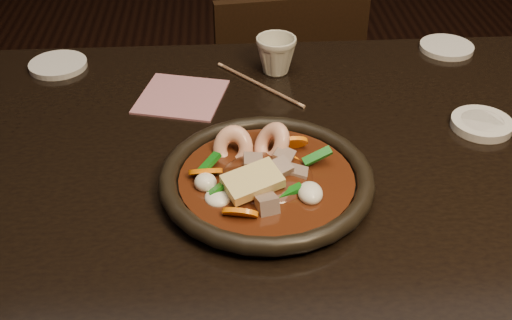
{
  "coord_description": "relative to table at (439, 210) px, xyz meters",
  "views": [
    {
      "loc": [
        -0.33,
        -0.75,
        1.33
      ],
      "look_at": [
        -0.29,
        -0.02,
        0.8
      ],
      "focal_mm": 45.0,
      "sensor_mm": 36.0,
      "label": 1
    }
  ],
  "objects": [
    {
      "name": "saucer_right",
      "position": [
        0.12,
        0.4,
        0.08
      ],
      "size": [
        0.11,
        0.11,
        0.01
      ],
      "primitive_type": "cylinder",
      "color": "silver",
      "rests_on": "table"
    },
    {
      "name": "chopsticks",
      "position": [
        -0.26,
        0.27,
        0.08
      ],
      "size": [
        0.15,
        0.17,
        0.01
      ],
      "rotation": [
        0.0,
        0.0,
        0.71
      ],
      "color": "tan",
      "rests_on": "table"
    },
    {
      "name": "stirfry",
      "position": [
        -0.28,
        -0.02,
        0.1
      ],
      "size": [
        0.21,
        0.2,
        0.07
      ],
      "color": "#3A180A",
      "rests_on": "plate"
    },
    {
      "name": "napkin",
      "position": [
        -0.4,
        0.24,
        0.08
      ],
      "size": [
        0.17,
        0.17,
        0.0
      ],
      "primitive_type": "cube",
      "rotation": [
        0.0,
        0.0,
        -0.26
      ],
      "color": "#A96874",
      "rests_on": "table"
    },
    {
      "name": "saucer_left",
      "position": [
        -0.64,
        0.37,
        0.08
      ],
      "size": [
        0.11,
        0.11,
        0.01
      ],
      "primitive_type": "cylinder",
      "color": "silver",
      "rests_on": "table"
    },
    {
      "name": "chair",
      "position": [
        -0.18,
        0.7,
        -0.25
      ],
      "size": [
        0.41,
        0.41,
        0.79
      ],
      "rotation": [
        0.0,
        0.0,
        3.26
      ],
      "color": "black",
      "rests_on": "floor"
    },
    {
      "name": "tea_cup",
      "position": [
        -0.23,
        0.32,
        0.11
      ],
      "size": [
        0.09,
        0.09,
        0.08
      ],
      "primitive_type": "imported",
      "rotation": [
        0.0,
        0.0,
        -0.23
      ],
      "color": "beige",
      "rests_on": "table"
    },
    {
      "name": "soy_dish",
      "position": [
        0.09,
        0.11,
        0.08
      ],
      "size": [
        0.1,
        0.1,
        0.01
      ],
      "primitive_type": "cylinder",
      "color": "silver",
      "rests_on": "table"
    },
    {
      "name": "table",
      "position": [
        0.0,
        0.0,
        0.0
      ],
      "size": [
        1.6,
        0.9,
        0.75
      ],
      "color": "black",
      "rests_on": "floor"
    },
    {
      "name": "plate",
      "position": [
        -0.27,
        -0.03,
        0.09
      ],
      "size": [
        0.31,
        0.31,
        0.03
      ],
      "color": "black",
      "rests_on": "table"
    }
  ]
}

